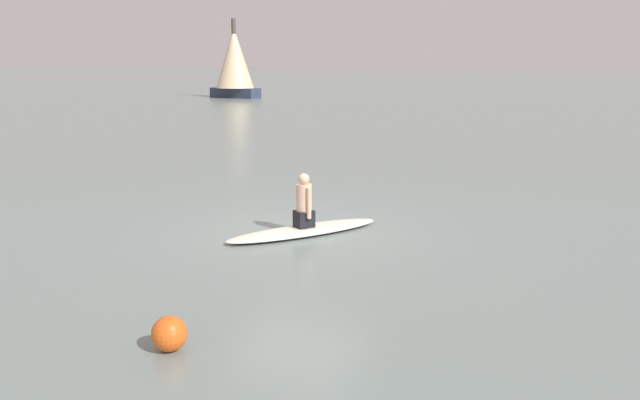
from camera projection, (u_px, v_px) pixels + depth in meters
ground_plane at (298, 232)px, 12.79m from camera, size 400.00×400.00×0.00m
surfboard at (304, 230)px, 12.63m from camera, size 2.40×3.08×0.13m
person_paddler at (304, 203)px, 12.52m from camera, size 0.41×0.43×1.01m
sailboat_far_right at (234, 61)px, 55.63m from camera, size 4.60×3.58×6.37m
buoy_marker at (169, 334)px, 7.55m from camera, size 0.40×0.40×0.40m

